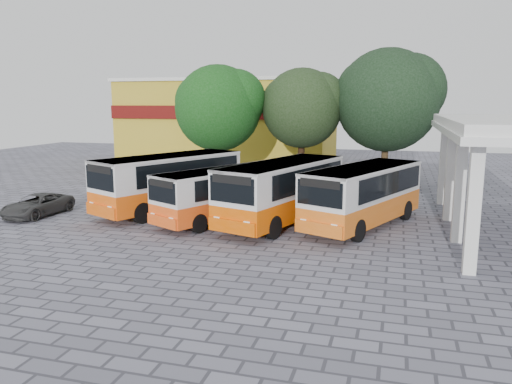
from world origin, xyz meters
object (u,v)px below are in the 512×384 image
(bus_centre_left, at_px, (221,191))
(bus_far_right, at_px, (364,192))
(parked_car, at_px, (37,205))
(bus_far_left, at_px, (170,179))
(bus_centre_right, at_px, (283,188))

(bus_centre_left, distance_m, bus_far_right, 7.23)
(parked_car, bearing_deg, bus_far_left, 27.64)
(bus_far_left, height_order, parked_car, bus_far_left)
(bus_centre_left, xyz_separation_m, bus_far_right, (7.19, 0.82, 0.17))
(bus_far_right, bearing_deg, bus_far_left, -160.44)
(bus_centre_right, height_order, parked_car, bus_centre_right)
(bus_far_left, xyz_separation_m, bus_centre_left, (3.56, -1.42, -0.28))
(bus_centre_left, relative_size, parked_car, 1.91)
(bus_far_left, xyz_separation_m, bus_far_right, (10.74, -0.60, -0.10))
(bus_far_left, distance_m, parked_car, 7.26)
(parked_car, bearing_deg, bus_far_right, 10.77)
(bus_far_right, bearing_deg, bus_centre_right, -150.83)
(bus_centre_right, relative_size, bus_far_right, 1.04)
(bus_centre_left, height_order, parked_car, bus_centre_left)
(bus_centre_left, bearing_deg, parked_car, -144.27)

